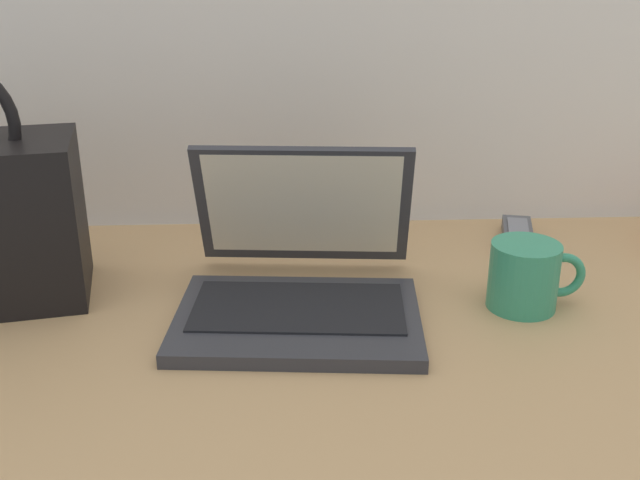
% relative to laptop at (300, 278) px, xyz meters
% --- Properties ---
extents(desk, '(1.60, 0.76, 0.03)m').
position_rel_laptop_xyz_m(desk, '(0.05, -0.06, -0.06)').
color(desk, tan).
rests_on(desk, ground).
extents(laptop, '(0.33, 0.32, 0.21)m').
position_rel_laptop_xyz_m(laptop, '(0.00, 0.00, 0.00)').
color(laptop, '#2D2D33').
rests_on(laptop, desk).
extents(coffee_mug, '(0.13, 0.09, 0.09)m').
position_rel_laptop_xyz_m(coffee_mug, '(0.30, -0.01, 0.00)').
color(coffee_mug, '#338C66').
rests_on(coffee_mug, desk).
extents(remote_control_far, '(0.08, 0.17, 0.02)m').
position_rel_laptop_xyz_m(remote_control_far, '(0.36, 0.20, -0.03)').
color(remote_control_far, '#4C4C51').
rests_on(remote_control_far, desk).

